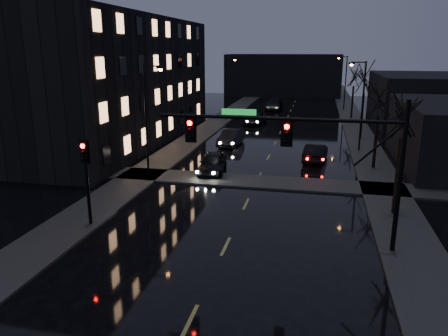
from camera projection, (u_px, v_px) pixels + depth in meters
The scene contains 21 objects.
sidewalk_left at pixel (200, 133), 47.79m from camera, with size 3.00×140.00×0.12m, color #2D2D2B.
sidewalk_right at pixel (362, 140), 44.36m from camera, with size 3.00×140.00×0.12m, color #2D2D2B.
sidewalk_cross at pixel (256, 181), 30.51m from camera, with size 40.00×3.00×0.12m, color #2D2D2B.
apartment_block at pixel (108, 80), 43.12m from camera, with size 12.00×30.00×12.00m, color black.
commercial_right_far at pixel (426, 99), 54.13m from camera, with size 12.00×18.00×6.00m, color black.
far_block at pixel (284, 75), 86.20m from camera, with size 22.00×10.00×8.00m, color black.
signal_mast at pixel (314, 145), 19.50m from camera, with size 11.11×0.41×7.00m.
signal_pole_left at pixel (86, 171), 22.28m from camera, with size 0.35×0.41×4.53m.
tree_near at pixel (405, 104), 22.95m from camera, with size 3.52×3.52×8.08m.
tree_mid_a at pixel (380, 93), 32.48m from camera, with size 3.30×3.30×7.58m.
tree_mid_b at pixel (365, 74), 43.60m from camera, with size 3.74×3.74×8.59m.
tree_far at pixel (355, 72), 56.94m from camera, with size 3.43×3.43×7.88m.
streetlight_l_near at pixel (149, 112), 30.33m from camera, with size 1.53×0.28×8.00m.
streetlight_l_far at pixel (227, 83), 55.79m from camera, with size 1.53×0.28×8.00m.
streetlight_r_mid at pixel (360, 99), 38.59m from camera, with size 1.53×0.28×8.00m.
streetlight_r_far at pixel (344, 78), 65.00m from camera, with size 1.53×0.28×8.00m.
oncoming_car_a at pixel (213, 163), 32.65m from camera, with size 1.83×4.55×1.55m, color black.
oncoming_car_b at pixel (231, 137), 42.11m from camera, with size 1.61×4.61×1.52m, color black.
oncoming_car_c at pixel (255, 119), 53.82m from camera, with size 2.26×4.90×1.36m, color black.
oncoming_car_d at pixel (274, 104), 66.68m from camera, with size 2.28×5.62×1.63m, color black.
lead_car at pixel (315, 153), 36.11m from camera, with size 1.54×4.42×1.46m, color black.
Camera 1 is at (3.88, -10.51, 9.03)m, focal length 35.00 mm.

